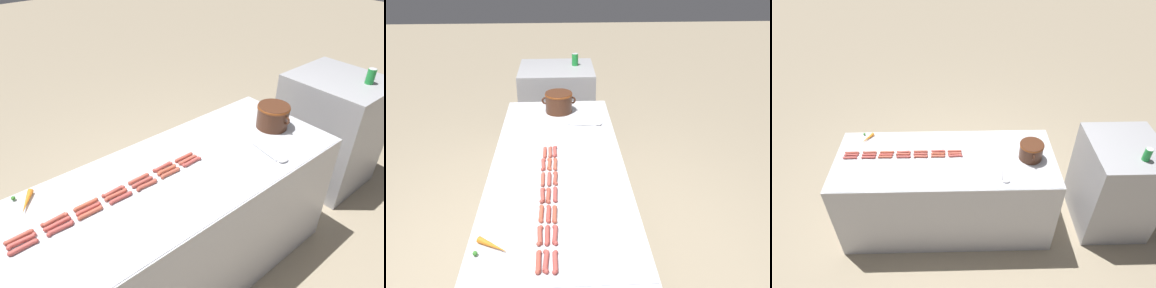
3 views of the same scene
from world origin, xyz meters
TOP-DOWN VIEW (x-y plane):
  - ground_plane at (0.00, 0.00)m, footprint 20.00×20.00m
  - griddle_counter at (0.00, 0.00)m, footprint 0.84×2.08m
  - back_cabinet at (-0.01, 1.71)m, footprint 0.76×0.68m
  - hot_dog_0 at (-0.09, -0.89)m, footprint 0.03×0.14m
  - hot_dog_1 at (-0.09, -0.72)m, footprint 0.03×0.14m
  - hot_dog_2 at (-0.09, -0.56)m, footprint 0.02×0.14m
  - hot_dog_3 at (-0.08, -0.40)m, footprint 0.03×0.14m
  - hot_dog_4 at (-0.09, -0.24)m, footprint 0.02×0.14m
  - hot_dog_5 at (-0.09, -0.07)m, footprint 0.03×0.14m
  - hot_dog_6 at (-0.08, 0.09)m, footprint 0.02×0.14m
  - hot_dog_7 at (-0.05, -0.88)m, footprint 0.03×0.14m
  - hot_dog_8 at (-0.05, -0.72)m, footprint 0.02×0.14m
  - hot_dog_9 at (-0.05, -0.56)m, footprint 0.02×0.14m
  - hot_dog_10 at (-0.05, -0.40)m, footprint 0.03×0.14m
  - hot_dog_11 at (-0.05, -0.24)m, footprint 0.02×0.14m
  - hot_dog_12 at (-0.05, -0.07)m, footprint 0.03×0.14m
  - hot_dog_13 at (-0.05, 0.09)m, footprint 0.03×0.14m
  - hot_dog_14 at (-0.01, -0.89)m, footprint 0.03×0.14m
  - hot_dog_15 at (-0.01, -0.72)m, footprint 0.03×0.14m
  - hot_dog_16 at (-0.02, -0.56)m, footprint 0.03×0.14m
  - hot_dog_17 at (-0.02, -0.39)m, footprint 0.03×0.14m
  - hot_dog_18 at (-0.01, -0.23)m, footprint 0.03×0.14m
  - hot_dog_19 at (-0.02, -0.07)m, footprint 0.03×0.14m
  - hot_dog_20 at (-0.02, 0.10)m, footprint 0.03×0.14m
  - bean_pot at (0.01, 0.80)m, footprint 0.28×0.23m
  - serving_spoon at (0.28, 0.53)m, footprint 0.27×0.08m
  - carrot at (-0.30, -0.78)m, footprint 0.16×0.12m
  - soda_can at (0.19, 1.77)m, footprint 0.07×0.07m

SIDE VIEW (x-z plane):
  - ground_plane at x=0.00m, z-range 0.00..0.00m
  - griddle_counter at x=0.00m, z-range 0.00..0.90m
  - back_cabinet at x=-0.01m, z-range 0.00..1.01m
  - serving_spoon at x=0.28m, z-range 0.90..0.92m
  - hot_dog_0 at x=-0.09m, z-range 0.90..0.93m
  - hot_dog_1 at x=-0.09m, z-range 0.90..0.93m
  - hot_dog_2 at x=-0.09m, z-range 0.90..0.93m
  - hot_dog_3 at x=-0.08m, z-range 0.90..0.93m
  - hot_dog_4 at x=-0.09m, z-range 0.90..0.93m
  - hot_dog_5 at x=-0.09m, z-range 0.90..0.93m
  - hot_dog_6 at x=-0.08m, z-range 0.90..0.93m
  - hot_dog_7 at x=-0.05m, z-range 0.90..0.93m
  - hot_dog_8 at x=-0.05m, z-range 0.90..0.93m
  - hot_dog_9 at x=-0.05m, z-range 0.90..0.93m
  - hot_dog_10 at x=-0.05m, z-range 0.90..0.93m
  - hot_dog_11 at x=-0.05m, z-range 0.90..0.93m
  - hot_dog_12 at x=-0.05m, z-range 0.90..0.93m
  - hot_dog_13 at x=-0.05m, z-range 0.90..0.93m
  - hot_dog_14 at x=-0.01m, z-range 0.90..0.93m
  - hot_dog_15 at x=-0.01m, z-range 0.90..0.93m
  - hot_dog_16 at x=-0.02m, z-range 0.90..0.93m
  - hot_dog_17 at x=-0.02m, z-range 0.90..0.93m
  - hot_dog_18 at x=-0.01m, z-range 0.90..0.93m
  - hot_dog_19 at x=-0.02m, z-range 0.90..0.93m
  - hot_dog_20 at x=-0.02m, z-range 0.90..0.93m
  - carrot at x=-0.30m, z-range 0.90..0.93m
  - bean_pot at x=0.01m, z-range 0.91..1.08m
  - soda_can at x=0.19m, z-range 1.01..1.14m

